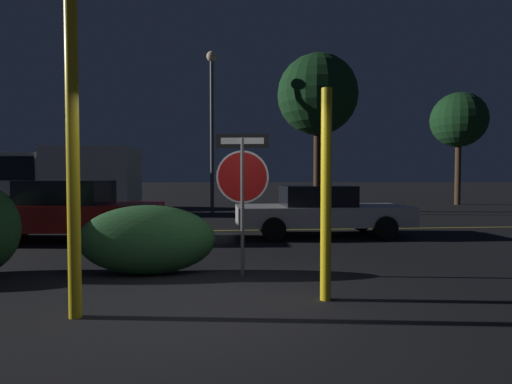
{
  "coord_description": "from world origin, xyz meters",
  "views": [
    {
      "loc": [
        0.13,
        -4.74,
        1.56
      ],
      "look_at": [
        0.89,
        3.41,
        1.27
      ],
      "focal_mm": 28.0,
      "sensor_mm": 36.0,
      "label": 1
    }
  ],
  "objects_px": {
    "yellow_pole_left": "(73,159)",
    "street_lamp": "(212,109)",
    "tree_1": "(459,120)",
    "passing_car_3": "(320,211)",
    "yellow_pole_right": "(326,195)",
    "hedge_bush_2": "(148,240)",
    "delivery_truck": "(64,177)",
    "stop_sign": "(242,177)",
    "tree_2": "(317,95)",
    "passing_car_2": "(64,211)"
  },
  "relations": [
    {
      "from": "yellow_pole_left",
      "to": "street_lamp",
      "type": "distance_m",
      "value": 13.06
    },
    {
      "from": "tree_1",
      "to": "passing_car_3",
      "type": "bearing_deg",
      "value": -134.13
    },
    {
      "from": "yellow_pole_left",
      "to": "street_lamp",
      "type": "bearing_deg",
      "value": 84.11
    },
    {
      "from": "yellow_pole_right",
      "to": "street_lamp",
      "type": "xyz_separation_m",
      "value": [
        -1.64,
        12.34,
        3.15
      ]
    },
    {
      "from": "hedge_bush_2",
      "to": "tree_1",
      "type": "relative_size",
      "value": 0.34
    },
    {
      "from": "delivery_truck",
      "to": "street_lamp",
      "type": "distance_m",
      "value": 6.89
    },
    {
      "from": "stop_sign",
      "to": "passing_car_3",
      "type": "relative_size",
      "value": 0.48
    },
    {
      "from": "hedge_bush_2",
      "to": "stop_sign",
      "type": "bearing_deg",
      "value": -7.26
    },
    {
      "from": "delivery_truck",
      "to": "tree_2",
      "type": "relative_size",
      "value": 0.81
    },
    {
      "from": "tree_2",
      "to": "street_lamp",
      "type": "bearing_deg",
      "value": -170.11
    },
    {
      "from": "delivery_truck",
      "to": "tree_2",
      "type": "xyz_separation_m",
      "value": [
        11.05,
        0.54,
        3.76
      ]
    },
    {
      "from": "yellow_pole_left",
      "to": "passing_car_3",
      "type": "relative_size",
      "value": 0.76
    },
    {
      "from": "passing_car_3",
      "to": "tree_2",
      "type": "bearing_deg",
      "value": 166.79
    },
    {
      "from": "yellow_pole_left",
      "to": "delivery_truck",
      "type": "relative_size",
      "value": 0.6
    },
    {
      "from": "hedge_bush_2",
      "to": "street_lamp",
      "type": "relative_size",
      "value": 0.31
    },
    {
      "from": "yellow_pole_left",
      "to": "street_lamp",
      "type": "xyz_separation_m",
      "value": [
        1.31,
        12.7,
        2.72
      ]
    },
    {
      "from": "passing_car_3",
      "to": "street_lamp",
      "type": "bearing_deg",
      "value": -156.09
    },
    {
      "from": "passing_car_2",
      "to": "passing_car_3",
      "type": "distance_m",
      "value": 6.55
    },
    {
      "from": "passing_car_3",
      "to": "tree_1",
      "type": "distance_m",
      "value": 16.36
    },
    {
      "from": "hedge_bush_2",
      "to": "tree_1",
      "type": "bearing_deg",
      "value": 45.84
    },
    {
      "from": "stop_sign",
      "to": "hedge_bush_2",
      "type": "bearing_deg",
      "value": -179.3
    },
    {
      "from": "passing_car_3",
      "to": "tree_1",
      "type": "xyz_separation_m",
      "value": [
        11.02,
        11.36,
        4.17
      ]
    },
    {
      "from": "passing_car_2",
      "to": "tree_1",
      "type": "bearing_deg",
      "value": -53.34
    },
    {
      "from": "stop_sign",
      "to": "passing_car_3",
      "type": "height_order",
      "value": "stop_sign"
    },
    {
      "from": "passing_car_2",
      "to": "street_lamp",
      "type": "distance_m",
      "value": 8.72
    },
    {
      "from": "stop_sign",
      "to": "delivery_truck",
      "type": "height_order",
      "value": "delivery_truck"
    },
    {
      "from": "tree_2",
      "to": "delivery_truck",
      "type": "bearing_deg",
      "value": -177.19
    },
    {
      "from": "yellow_pole_left",
      "to": "tree_1",
      "type": "height_order",
      "value": "tree_1"
    },
    {
      "from": "tree_1",
      "to": "delivery_truck",
      "type": "bearing_deg",
      "value": -168.13
    },
    {
      "from": "yellow_pole_right",
      "to": "passing_car_2",
      "type": "height_order",
      "value": "yellow_pole_right"
    },
    {
      "from": "hedge_bush_2",
      "to": "street_lamp",
      "type": "height_order",
      "value": "street_lamp"
    },
    {
      "from": "delivery_truck",
      "to": "passing_car_2",
      "type": "bearing_deg",
      "value": -155.51
    },
    {
      "from": "yellow_pole_left",
      "to": "street_lamp",
      "type": "relative_size",
      "value": 0.51
    },
    {
      "from": "stop_sign",
      "to": "passing_car_3",
      "type": "xyz_separation_m",
      "value": [
        2.34,
        4.15,
        -0.9
      ]
    },
    {
      "from": "yellow_pole_right",
      "to": "tree_1",
      "type": "height_order",
      "value": "tree_1"
    },
    {
      "from": "hedge_bush_2",
      "to": "passing_car_2",
      "type": "bearing_deg",
      "value": 125.75
    },
    {
      "from": "passing_car_3",
      "to": "tree_2",
      "type": "relative_size",
      "value": 0.64
    },
    {
      "from": "passing_car_2",
      "to": "stop_sign",
      "type": "bearing_deg",
      "value": -129.78
    },
    {
      "from": "hedge_bush_2",
      "to": "yellow_pole_right",
      "type": "bearing_deg",
      "value": -32.36
    },
    {
      "from": "hedge_bush_2",
      "to": "tree_2",
      "type": "relative_size",
      "value": 0.3
    },
    {
      "from": "delivery_truck",
      "to": "tree_1",
      "type": "bearing_deg",
      "value": -73.86
    },
    {
      "from": "yellow_pole_left",
      "to": "street_lamp",
      "type": "height_order",
      "value": "street_lamp"
    },
    {
      "from": "passing_car_3",
      "to": "tree_1",
      "type": "bearing_deg",
      "value": 136.01
    },
    {
      "from": "hedge_bush_2",
      "to": "delivery_truck",
      "type": "relative_size",
      "value": 0.37
    },
    {
      "from": "yellow_pole_right",
      "to": "passing_car_3",
      "type": "relative_size",
      "value": 0.58
    },
    {
      "from": "yellow_pole_left",
      "to": "tree_1",
      "type": "distance_m",
      "value": 23.28
    },
    {
      "from": "passing_car_3",
      "to": "tree_2",
      "type": "distance_m",
      "value": 9.14
    },
    {
      "from": "passing_car_2",
      "to": "tree_1",
      "type": "height_order",
      "value": "tree_1"
    },
    {
      "from": "yellow_pole_left",
      "to": "hedge_bush_2",
      "type": "height_order",
      "value": "yellow_pole_left"
    },
    {
      "from": "yellow_pole_right",
      "to": "tree_1",
      "type": "xyz_separation_m",
      "value": [
        12.38,
        16.89,
        3.51
      ]
    }
  ]
}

